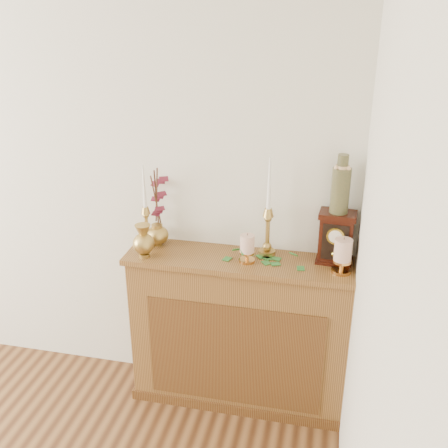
% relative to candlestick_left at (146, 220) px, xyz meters
% --- Properties ---
extents(console_shelf, '(1.24, 0.34, 0.93)m').
position_rel_candlestick_left_xyz_m(console_shelf, '(0.54, -0.05, -0.65)').
color(console_shelf, brown).
rests_on(console_shelf, ground).
extents(candlestick_left, '(0.08, 0.08, 0.47)m').
position_rel_candlestick_left_xyz_m(candlestick_left, '(0.00, 0.00, 0.00)').
color(candlestick_left, tan).
rests_on(candlestick_left, console_shelf).
extents(candlestick_center, '(0.09, 0.09, 0.54)m').
position_rel_candlestick_left_xyz_m(candlestick_center, '(0.67, 0.03, 0.02)').
color(candlestick_center, tan).
rests_on(candlestick_center, console_shelf).
extents(bud_vase, '(0.11, 0.11, 0.19)m').
position_rel_candlestick_left_xyz_m(bud_vase, '(0.04, -0.15, -0.06)').
color(bud_vase, tan).
rests_on(bud_vase, console_shelf).
extents(ginger_jar, '(0.19, 0.20, 0.46)m').
position_rel_candlestick_left_xyz_m(ginger_jar, '(0.06, 0.05, 0.06)').
color(ginger_jar, tan).
rests_on(ginger_jar, console_shelf).
extents(pillar_candle_left, '(0.08, 0.08, 0.16)m').
position_rel_candlestick_left_xyz_m(pillar_candle_left, '(0.58, -0.08, -0.07)').
color(pillar_candle_left, '#C88C46').
rests_on(pillar_candle_left, console_shelf).
extents(pillar_candle_right, '(0.10, 0.10, 0.19)m').
position_rel_candlestick_left_xyz_m(pillar_candle_right, '(1.07, -0.10, -0.05)').
color(pillar_candle_right, '#C88C46').
rests_on(pillar_candle_right, console_shelf).
extents(ivy_garland, '(0.39, 0.15, 0.08)m').
position_rel_candlestick_left_xyz_m(ivy_garland, '(0.65, -0.06, -0.14)').
color(ivy_garland, '#296C29').
rests_on(ivy_garland, console_shelf).
extents(mantel_clock, '(0.19, 0.14, 0.28)m').
position_rel_candlestick_left_xyz_m(mantel_clock, '(1.03, 0.02, -0.02)').
color(mantel_clock, black).
rests_on(mantel_clock, console_shelf).
extents(ceramic_vase, '(0.09, 0.09, 0.30)m').
position_rel_candlestick_left_xyz_m(ceramic_vase, '(1.03, 0.02, 0.26)').
color(ceramic_vase, '#183022').
rests_on(ceramic_vase, mantel_clock).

